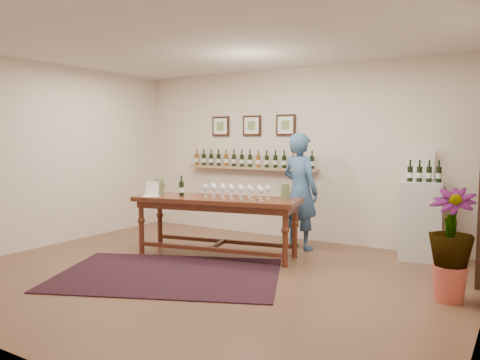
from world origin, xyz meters
The scene contains 14 objects.
ground centered at (0.00, 0.00, 0.00)m, with size 6.00×6.00×0.00m, color brown.
room_shell centered at (2.11, 1.86, 1.12)m, with size 6.00×6.00×6.00m.
rug centered at (-0.37, -0.25, 0.01)m, with size 2.66×1.77×0.01m, color #42140B.
tasting_table centered at (-0.42, 0.85, 0.71)m, with size 2.45×1.22×0.83m.
table_glasses centered at (-0.15, 0.95, 0.92)m, with size 1.36×0.31×0.19m, color white, non-canonical shape.
table_bottles centered at (-0.94, 0.75, 0.98)m, with size 0.28×0.16×0.30m, color black, non-canonical shape.
pitcher_left centered at (-1.34, 0.69, 0.95)m, with size 0.15×0.15×0.24m, color #636E45, non-canonical shape.
pitcher_right centered at (0.48, 1.20, 0.94)m, with size 0.13×0.13×0.21m, color #636E45, non-canonical shape.
menu_card centered at (-1.30, 0.49, 0.94)m, with size 0.24×0.17×0.22m, color white.
display_pedestal centered at (2.05, 2.18, 0.54)m, with size 0.54×0.54×1.07m, color silver.
pedestal_bottles centered at (2.10, 2.12, 1.23)m, with size 0.31×0.08×0.31m, color black, non-canonical shape.
info_sign centered at (2.01, 2.33, 1.33)m, with size 0.37×0.02×0.51m, color white.
potted_plant centered at (2.66, 0.56, 0.58)m, with size 0.54×0.54×1.00m.
person centered at (0.40, 1.85, 0.87)m, with size 0.64×0.42×1.74m, color #365981.
Camera 1 is at (3.31, -4.52, 1.65)m, focal length 35.00 mm.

